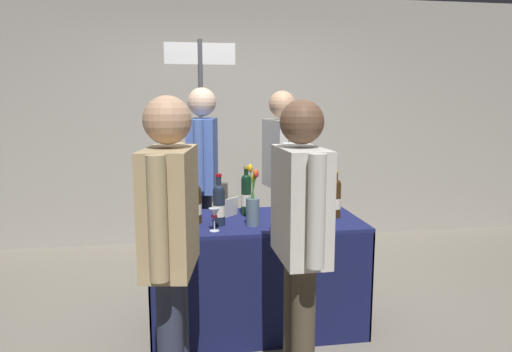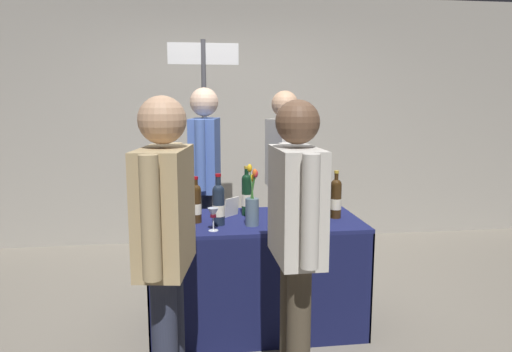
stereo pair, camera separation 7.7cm
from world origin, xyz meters
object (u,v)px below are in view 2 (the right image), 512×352
Objects in this scene: tasting_table at (256,253)px; flower_vase at (252,206)px; display_bottle_0 at (325,198)px; wine_glass_near_vendor at (213,214)px; vendor_presenter at (284,168)px; booth_signpost at (205,126)px; taster_foreground_right at (296,228)px; featured_wine_bottle at (308,193)px.

tasting_table is 0.40m from flower_vase.
display_bottle_0 is 2.30× the size of wine_glass_near_vendor.
vendor_presenter is 0.83m from booth_signpost.
display_bottle_0 is at bearing -58.61° from booth_signpost.
tasting_table is 4.24× the size of display_bottle_0.
wine_glass_near_vendor is 0.74m from taster_foreground_right.
taster_foreground_right reaches higher than tasting_table.
featured_wine_bottle is 0.50m from flower_vase.
tasting_table is 0.97m from taster_foreground_right.
wine_glass_near_vendor is 0.27m from flower_vase.
wine_glass_near_vendor is at bearing -152.75° from featured_wine_bottle.
flower_vase is 0.24× the size of vendor_presenter.
flower_vase is at bearing -170.79° from display_bottle_0.
display_bottle_0 is 0.94m from vendor_presenter.
vendor_presenter reaches higher than featured_wine_bottle.
taster_foreground_right is at bearing -20.38° from vendor_presenter.
featured_wine_bottle is at bearing 15.51° from tasting_table.
tasting_table is at bearing -164.49° from featured_wine_bottle.
booth_signpost reaches higher than flower_vase.
vendor_presenter is (-0.02, 0.75, 0.07)m from featured_wine_bottle.
taster_foreground_right is at bearing -58.40° from wine_glass_near_vendor.
booth_signpost reaches higher than display_bottle_0.
booth_signpost reaches higher than tasting_table.
featured_wine_bottle is at bearing -9.42° from vendor_presenter.
tasting_table is 1.47m from booth_signpost.
wine_glass_near_vendor is at bearing -167.11° from display_bottle_0.
flower_vase is 0.19× the size of booth_signpost.
taster_foreground_right is (-0.28, -1.73, -0.05)m from vendor_presenter.
booth_signpost is (-0.26, 1.34, 0.45)m from flower_vase.
flower_vase is at bearing 19.81° from wine_glass_near_vendor.
flower_vase is (-0.43, -0.26, -0.02)m from featured_wine_bottle.
vendor_presenter reaches higher than flower_vase.
vendor_presenter is 0.79× the size of booth_signpost.
tasting_table is at bearing -75.37° from booth_signpost.
featured_wine_bottle is at bearing 27.25° from wine_glass_near_vendor.
wine_glass_near_vendor is at bearing 30.66° from taster_foreground_right.
booth_signpost is (-0.69, 1.08, 0.43)m from featured_wine_bottle.
vendor_presenter is at bearing 95.98° from display_bottle_0.
wine_glass_near_vendor is at bearing -140.71° from tasting_table.
featured_wine_bottle is 0.84× the size of flower_vase.
display_bottle_0 is 0.21× the size of taster_foreground_right.
flower_vase is at bearing -33.19° from vendor_presenter.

